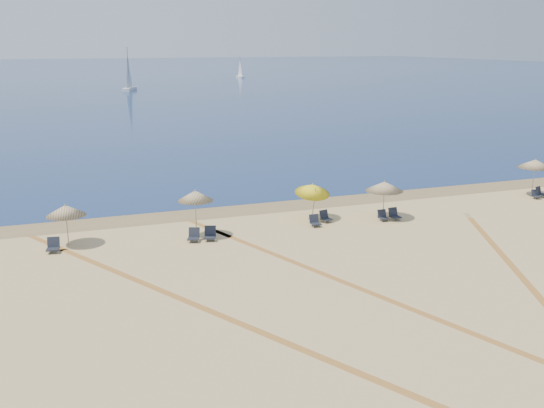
{
  "coord_description": "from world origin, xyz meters",
  "views": [
    {
      "loc": [
        -10.85,
        -10.9,
        10.11
      ],
      "look_at": [
        0.0,
        20.0,
        1.3
      ],
      "focal_mm": 39.57,
      "sensor_mm": 36.0,
      "label": 1
    }
  ],
  "objects_px": {
    "sailboat_0": "(129,78)",
    "umbrella_3": "(313,189)",
    "umbrella_1": "(66,210)",
    "umbrella_5": "(535,164)",
    "chair_1": "(53,246)",
    "chair_3": "(210,234)",
    "chair_8": "(536,195)",
    "sailboat_2": "(240,71)",
    "umbrella_2": "(195,196)",
    "umbrella_4": "(384,186)",
    "chair_6": "(383,216)",
    "chair_4": "(315,221)",
    "chair_2": "(194,235)",
    "chair_7": "(394,214)",
    "chair_5": "(325,217)",
    "chair_9": "(540,192)"
  },
  "relations": [
    {
      "from": "chair_9",
      "to": "chair_8",
      "type": "bearing_deg",
      "value": -173.29
    },
    {
      "from": "chair_1",
      "to": "chair_6",
      "type": "relative_size",
      "value": 1.26
    },
    {
      "from": "chair_8",
      "to": "chair_2",
      "type": "bearing_deg",
      "value": -166.8
    },
    {
      "from": "umbrella_2",
      "to": "chair_9",
      "type": "bearing_deg",
      "value": 2.16
    },
    {
      "from": "umbrella_3",
      "to": "sailboat_0",
      "type": "bearing_deg",
      "value": 89.39
    },
    {
      "from": "umbrella_1",
      "to": "sailboat_0",
      "type": "xyz_separation_m",
      "value": [
        14.82,
        105.0,
        0.94
      ]
    },
    {
      "from": "chair_6",
      "to": "sailboat_0",
      "type": "distance_m",
      "value": 106.47
    },
    {
      "from": "chair_9",
      "to": "umbrella_1",
      "type": "bearing_deg",
      "value": 160.52
    },
    {
      "from": "chair_4",
      "to": "chair_9",
      "type": "height_order",
      "value": "chair_9"
    },
    {
      "from": "chair_3",
      "to": "chair_8",
      "type": "distance_m",
      "value": 22.81
    },
    {
      "from": "umbrella_2",
      "to": "chair_1",
      "type": "distance_m",
      "value": 7.55
    },
    {
      "from": "chair_5",
      "to": "chair_8",
      "type": "relative_size",
      "value": 1.19
    },
    {
      "from": "sailboat_2",
      "to": "umbrella_5",
      "type": "bearing_deg",
      "value": -104.18
    },
    {
      "from": "umbrella_4",
      "to": "chair_7",
      "type": "bearing_deg",
      "value": -39.94
    },
    {
      "from": "chair_3",
      "to": "sailboat_0",
      "type": "xyz_separation_m",
      "value": [
        7.7,
        106.56,
        2.5
      ]
    },
    {
      "from": "umbrella_4",
      "to": "chair_8",
      "type": "relative_size",
      "value": 3.56
    },
    {
      "from": "chair_8",
      "to": "sailboat_2",
      "type": "relative_size",
      "value": 0.1
    },
    {
      "from": "umbrella_3",
      "to": "chair_1",
      "type": "bearing_deg",
      "value": -176.42
    },
    {
      "from": "chair_1",
      "to": "chair_3",
      "type": "height_order",
      "value": "chair_3"
    },
    {
      "from": "umbrella_4",
      "to": "chair_8",
      "type": "distance_m",
      "value": 12.22
    },
    {
      "from": "chair_4",
      "to": "sailboat_2",
      "type": "distance_m",
      "value": 153.76
    },
    {
      "from": "umbrella_2",
      "to": "umbrella_3",
      "type": "distance_m",
      "value": 7.22
    },
    {
      "from": "chair_4",
      "to": "chair_7",
      "type": "relative_size",
      "value": 0.93
    },
    {
      "from": "sailboat_0",
      "to": "umbrella_3",
      "type": "bearing_deg",
      "value": -68.25
    },
    {
      "from": "chair_3",
      "to": "umbrella_4",
      "type": "bearing_deg",
      "value": 21.4
    },
    {
      "from": "chair_2",
      "to": "chair_3",
      "type": "bearing_deg",
      "value": 16.67
    },
    {
      "from": "chair_7",
      "to": "sailboat_0",
      "type": "relative_size",
      "value": 0.08
    },
    {
      "from": "chair_6",
      "to": "sailboat_2",
      "type": "distance_m",
      "value": 153.01
    },
    {
      "from": "umbrella_3",
      "to": "chair_2",
      "type": "height_order",
      "value": "umbrella_3"
    },
    {
      "from": "umbrella_5",
      "to": "chair_1",
      "type": "xyz_separation_m",
      "value": [
        -30.83,
        -1.16,
        -1.95
      ]
    },
    {
      "from": "chair_8",
      "to": "chair_9",
      "type": "height_order",
      "value": "chair_9"
    },
    {
      "from": "chair_8",
      "to": "sailboat_0",
      "type": "distance_m",
      "value": 106.34
    },
    {
      "from": "umbrella_1",
      "to": "chair_8",
      "type": "bearing_deg",
      "value": -0.46
    },
    {
      "from": "umbrella_2",
      "to": "chair_8",
      "type": "xyz_separation_m",
      "value": [
        23.33,
        0.57,
        -2.03
      ]
    },
    {
      "from": "umbrella_2",
      "to": "chair_2",
      "type": "distance_m",
      "value": 2.11
    },
    {
      "from": "umbrella_1",
      "to": "chair_6",
      "type": "height_order",
      "value": "umbrella_1"
    },
    {
      "from": "umbrella_4",
      "to": "chair_6",
      "type": "distance_m",
      "value": 1.75
    },
    {
      "from": "chair_5",
      "to": "chair_6",
      "type": "distance_m",
      "value": 3.42
    },
    {
      "from": "umbrella_2",
      "to": "chair_1",
      "type": "relative_size",
      "value": 3.32
    },
    {
      "from": "umbrella_1",
      "to": "chair_2",
      "type": "xyz_separation_m",
      "value": [
        6.26,
        -1.48,
        -1.57
      ]
    },
    {
      "from": "umbrella_2",
      "to": "chair_1",
      "type": "height_order",
      "value": "umbrella_2"
    },
    {
      "from": "umbrella_2",
      "to": "chair_1",
      "type": "bearing_deg",
      "value": 179.97
    },
    {
      "from": "chair_3",
      "to": "chair_6",
      "type": "bearing_deg",
      "value": 19.34
    },
    {
      "from": "umbrella_5",
      "to": "umbrella_2",
      "type": "bearing_deg",
      "value": -177.18
    },
    {
      "from": "umbrella_3",
      "to": "sailboat_2",
      "type": "bearing_deg",
      "value": 75.2
    },
    {
      "from": "chair_4",
      "to": "chair_3",
      "type": "bearing_deg",
      "value": -174.96
    },
    {
      "from": "umbrella_1",
      "to": "umbrella_5",
      "type": "distance_m",
      "value": 30.1
    },
    {
      "from": "umbrella_3",
      "to": "sailboat_0",
      "type": "height_order",
      "value": "sailboat_0"
    },
    {
      "from": "chair_2",
      "to": "chair_5",
      "type": "relative_size",
      "value": 1.11
    },
    {
      "from": "umbrella_3",
      "to": "chair_8",
      "type": "height_order",
      "value": "umbrella_3"
    }
  ]
}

